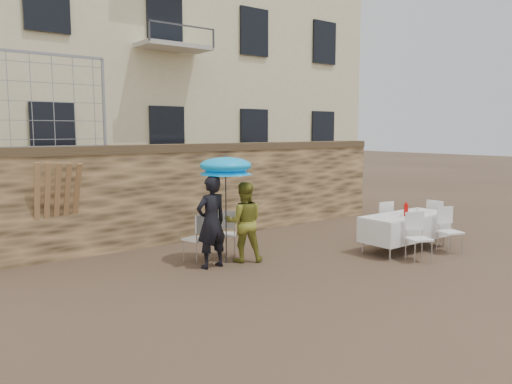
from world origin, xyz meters
TOP-DOWN VIEW (x-y plane):
  - ground at (0.00, 0.00)m, footprint 80.00×80.00m
  - stone_wall at (0.00, 5.00)m, footprint 13.00×0.50m
  - chain_link_fence at (-3.00, 5.00)m, footprint 3.20×0.06m
  - man_suit at (-0.38, 2.55)m, footprint 0.65×0.44m
  - woman_dress at (0.37, 2.55)m, footprint 0.95×0.90m
  - umbrella at (0.02, 2.65)m, footprint 1.03×1.03m
  - couple_chair_left at (-0.38, 3.10)m, footprint 0.59×0.59m
  - couple_chair_right at (0.32, 3.10)m, footprint 0.67×0.67m
  - banquet_table at (3.63, 1.17)m, footprint 2.10×0.85m
  - soda_bottle at (3.43, 1.02)m, footprint 0.09×0.09m
  - table_chair_front_left at (3.03, 0.42)m, footprint 0.64×0.64m
  - table_chair_front_right at (4.13, 0.42)m, footprint 0.60×0.60m
  - table_chair_back at (3.83, 1.97)m, footprint 0.57×0.57m
  - table_chair_side at (5.03, 1.27)m, footprint 0.52×0.52m
  - wood_planks at (-2.58, 4.73)m, footprint 0.70×0.20m

SIDE VIEW (x-z plane):
  - ground at x=0.00m, z-range 0.00..0.00m
  - couple_chair_left at x=-0.38m, z-range 0.00..0.96m
  - couple_chair_right at x=0.32m, z-range 0.00..0.96m
  - table_chair_front_left at x=3.03m, z-range 0.00..0.96m
  - table_chair_front_right at x=4.13m, z-range 0.00..0.96m
  - table_chair_back at x=3.83m, z-range 0.00..0.96m
  - table_chair_side at x=5.03m, z-range 0.00..0.96m
  - banquet_table at x=3.63m, z-range 0.34..1.12m
  - woman_dress at x=0.37m, z-range 0.00..1.56m
  - man_suit at x=-0.38m, z-range 0.00..1.73m
  - soda_bottle at x=3.43m, z-range 0.77..1.04m
  - wood_planks at x=-2.58m, z-range 0.00..2.00m
  - stone_wall at x=0.00m, z-range 0.00..2.20m
  - umbrella at x=0.02m, z-range 0.86..2.80m
  - chain_link_fence at x=-3.00m, z-range 2.20..4.00m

